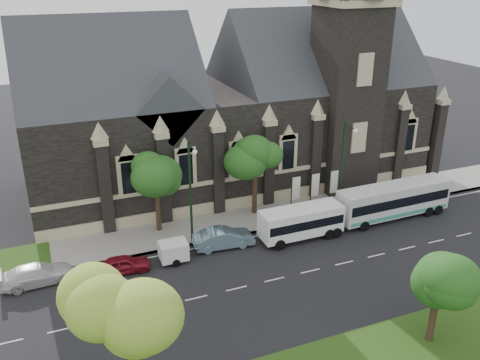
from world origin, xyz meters
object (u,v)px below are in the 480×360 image
box_trailer (173,251)px  tree_park_east (440,274)px  tree_park_near (130,316)px  banner_flag_center (314,187)px  tree_walk_right (256,154)px  street_lamp_near (343,164)px  car_far_white (37,274)px  sedan (223,238)px  banner_flag_right (332,184)px  shuttle_bus (301,221)px  street_lamp_mid (191,188)px  car_far_red (124,264)px  tour_coach (394,200)px  tree_walk_left (157,169)px  banner_flag_left (294,191)px

box_trailer → tree_park_east: bearing=-48.6°
tree_park_near → banner_flag_center: (20.06, 17.77, -4.03)m
tree_walk_right → street_lamp_near: bearing=-28.1°
banner_flag_center → car_far_white: banner_flag_center is taller
tree_park_east → sedan: 17.57m
tree_park_near → street_lamp_near: 26.97m
banner_flag_right → shuttle_bus: 6.96m
street_lamp_near → sedan: (-11.78, -1.21, -4.29)m
sedan → box_trailer: bearing=102.7°
street_lamp_mid → car_far_red: street_lamp_mid is taller
tour_coach → car_far_white: 30.39m
box_trailer → car_far_red: size_ratio=0.80×
street_lamp_near → tree_walk_left: bearing=167.1°
shuttle_bus → box_trailer: 10.95m
banner_flag_center → shuttle_bus: banner_flag_center is taller
tree_park_east → car_far_white: (-22.23, 15.42, -3.88)m
tour_coach → car_far_white: tour_coach is taller
tree_walk_left → sedan: 7.97m
banner_flag_right → car_far_white: 26.55m
banner_flag_left → sedan: size_ratio=0.81×
tree_walk_right → street_lamp_mid: (-7.21, -3.62, -0.71)m
tree_park_near → box_trailer: (5.62, 14.01, -5.47)m
tree_walk_right → banner_flag_left: size_ratio=1.95×
street_lamp_near → banner_flag_right: bearing=81.4°
shuttle_bus → car_far_white: shuttle_bus is taller
tree_walk_left → car_far_red: 8.58m
tree_park_near → banner_flag_right: (22.06, 17.77, -4.03)m
street_lamp_near → car_far_white: size_ratio=1.76×
banner_flag_right → tour_coach: banner_flag_right is taller
tree_walk_left → banner_flag_center: 14.58m
tree_park_near → banner_flag_left: size_ratio=2.14×
tree_park_east → banner_flag_right: (4.11, 18.32, -2.24)m
street_lamp_mid → box_trailer: size_ratio=2.88×
banner_flag_right → shuttle_bus: size_ratio=0.56×
street_lamp_mid → car_far_red: 7.70m
tree_park_east → tour_coach: bearing=60.5°
car_far_red → banner_flag_right: bearing=-75.6°
tree_walk_left → sedan: size_ratio=1.54×
tree_walk_right → box_trailer: 11.89m
banner_flag_center → shuttle_bus: size_ratio=0.56×
banner_flag_center → sedan: size_ratio=0.81×
shuttle_bus → sedan: (-6.56, 1.06, -0.77)m
tree_walk_left → car_far_red: bearing=-127.4°
banner_flag_center → car_far_red: 18.76m
tree_park_east → banner_flag_center: size_ratio=1.57×
tree_park_east → car_far_white: 27.33m
tree_walk_left → car_far_red: (-4.20, -5.50, -5.07)m
tree_park_near → banner_flag_right: tree_park_near is taller
street_lamp_mid → car_far_white: 12.86m
box_trailer → car_far_red: box_trailer is taller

